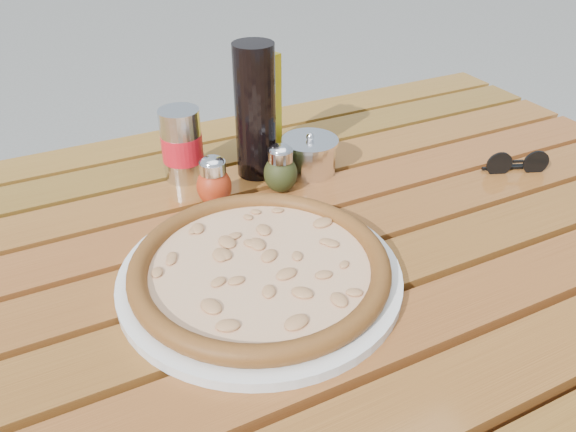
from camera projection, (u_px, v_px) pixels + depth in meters
name	position (u px, v px, depth m)	size (l,w,h in m)	color
table	(294.00, 282.00, 0.83)	(1.40, 0.90, 0.75)	#341C0B
plate	(260.00, 275.00, 0.72)	(0.36, 0.36, 0.01)	silver
pizza	(260.00, 266.00, 0.71)	(0.38, 0.38, 0.03)	#FFE1B6
pepper_shaker	(214.00, 182.00, 0.86)	(0.06, 0.06, 0.08)	#BD3515
oregano_shaker	(280.00, 169.00, 0.89)	(0.06, 0.06, 0.08)	#343A17
dark_bottle	(255.00, 112.00, 0.90)	(0.07, 0.07, 0.22)	black
soda_can	(182.00, 145.00, 0.91)	(0.09, 0.09, 0.12)	silver
olive_oil_cruet	(259.00, 108.00, 0.95)	(0.07, 0.07, 0.21)	#AD9A12
parmesan_tin	(310.00, 155.00, 0.95)	(0.11, 0.11, 0.07)	silver
sunglasses	(517.00, 164.00, 0.95)	(0.11, 0.06, 0.04)	black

